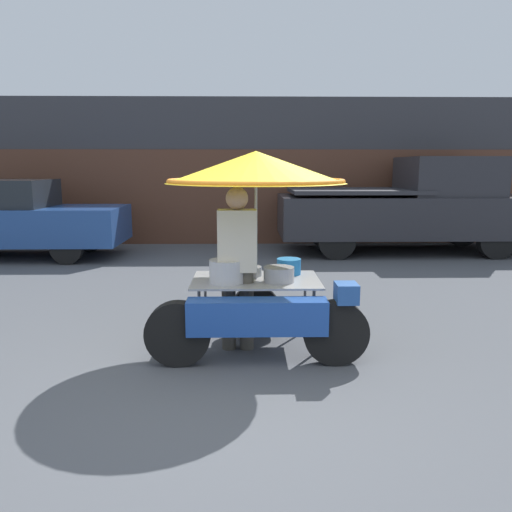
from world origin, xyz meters
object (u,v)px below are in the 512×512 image
Objects in this scene: vendor_person at (237,260)px; pickup_truck at (412,207)px; parked_car at (3,218)px; vendor_motorcycle_cart at (256,200)px.

pickup_truck is at bearing 57.61° from vendor_person.
vendor_person is at bearing -122.39° from pickup_truck.
vendor_person is 0.31× the size of pickup_truck.
pickup_truck reaches higher than vendor_person.
vendor_person is at bearing -47.51° from parked_car.
vendor_person is 7.11m from parked_car.
vendor_person is at bearing -158.56° from vendor_motorcycle_cart.
pickup_truck is at bearing 3.22° from parked_car.
vendor_motorcycle_cart reaches higher than parked_car.
vendor_person is 0.35× the size of parked_car.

